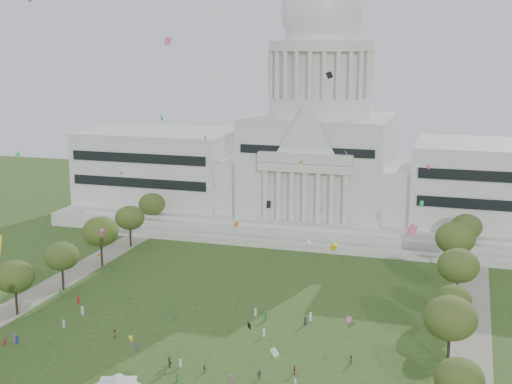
# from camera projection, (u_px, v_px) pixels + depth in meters

# --- Properties ---
(ground) EXTENTS (400.00, 400.00, 0.00)m
(ground) POSITION_uv_depth(u_px,v_px,m) (180.00, 379.00, 123.44)
(ground) COLOR #304A1C
(ground) RESTS_ON ground
(capitol) EXTENTS (160.00, 64.50, 91.30)m
(capitol) POSITION_uv_depth(u_px,v_px,m) (319.00, 154.00, 225.06)
(capitol) COLOR beige
(capitol) RESTS_ON ground
(path_left) EXTENTS (8.00, 160.00, 0.04)m
(path_left) POSITION_uv_depth(u_px,v_px,m) (40.00, 293.00, 165.19)
(path_left) COLOR gray
(path_left) RESTS_ON ground
(path_right) EXTENTS (8.00, 160.00, 0.04)m
(path_right) POSITION_uv_depth(u_px,v_px,m) (470.00, 343.00, 137.82)
(path_right) COLOR gray
(path_right) RESTS_ON ground
(row_tree_r_1) EXTENTS (7.58, 7.58, 10.78)m
(row_tree_r_1) POSITION_uv_depth(u_px,v_px,m) (459.00, 379.00, 107.03)
(row_tree_r_1) COLOR black
(row_tree_r_1) RESTS_ON ground
(row_tree_l_2) EXTENTS (8.42, 8.42, 11.97)m
(row_tree_l_2) POSITION_uv_depth(u_px,v_px,m) (15.00, 277.00, 150.70)
(row_tree_l_2) COLOR black
(row_tree_l_2) RESTS_ON ground
(row_tree_r_2) EXTENTS (9.55, 9.55, 13.58)m
(row_tree_r_2) POSITION_uv_depth(u_px,v_px,m) (450.00, 318.00, 125.15)
(row_tree_r_2) COLOR black
(row_tree_r_2) RESTS_ON ground
(row_tree_l_3) EXTENTS (8.12, 8.12, 11.55)m
(row_tree_l_3) POSITION_uv_depth(u_px,v_px,m) (62.00, 256.00, 166.03)
(row_tree_l_3) COLOR black
(row_tree_l_3) RESTS_ON ground
(row_tree_r_3) EXTENTS (7.01, 7.01, 9.98)m
(row_tree_r_3) POSITION_uv_depth(u_px,v_px,m) (454.00, 299.00, 141.57)
(row_tree_r_3) COLOR black
(row_tree_r_3) RESTS_ON ground
(row_tree_l_4) EXTENTS (9.29, 9.29, 13.21)m
(row_tree_l_4) POSITION_uv_depth(u_px,v_px,m) (101.00, 231.00, 183.09)
(row_tree_l_4) COLOR black
(row_tree_l_4) RESTS_ON ground
(row_tree_r_4) EXTENTS (9.19, 9.19, 13.06)m
(row_tree_r_4) POSITION_uv_depth(u_px,v_px,m) (458.00, 266.00, 155.56)
(row_tree_r_4) COLOR black
(row_tree_r_4) RESTS_ON ground
(row_tree_l_5) EXTENTS (8.33, 8.33, 11.85)m
(row_tree_l_5) POSITION_uv_depth(u_px,v_px,m) (130.00, 218.00, 201.01)
(row_tree_l_5) COLOR black
(row_tree_l_5) RESTS_ON ground
(row_tree_r_5) EXTENTS (9.82, 9.82, 13.96)m
(row_tree_r_5) POSITION_uv_depth(u_px,v_px,m) (455.00, 238.00, 174.64)
(row_tree_r_5) COLOR black
(row_tree_r_5) RESTS_ON ground
(row_tree_l_6) EXTENTS (8.19, 8.19, 11.64)m
(row_tree_l_6) POSITION_uv_depth(u_px,v_px,m) (152.00, 204.00, 218.47)
(row_tree_l_6) COLOR black
(row_tree_l_6) RESTS_ON ground
(row_tree_r_6) EXTENTS (8.42, 8.42, 11.97)m
(row_tree_r_6) POSITION_uv_depth(u_px,v_px,m) (466.00, 227.00, 191.01)
(row_tree_r_6) COLOR black
(row_tree_r_6) RESTS_ON ground
(event_tent) EXTENTS (10.77, 10.77, 4.71)m
(event_tent) POSITION_uv_depth(u_px,v_px,m) (117.00, 379.00, 115.52)
(event_tent) COLOR #4C4C4C
(event_tent) RESTS_ON ground
(person_2) EXTENTS (0.94, 0.93, 1.68)m
(person_2) POSITION_uv_depth(u_px,v_px,m) (351.00, 360.00, 128.93)
(person_2) COLOR #33723F
(person_2) RESTS_ON ground
(person_3) EXTENTS (0.68, 1.20, 1.80)m
(person_3) POSITION_uv_depth(u_px,v_px,m) (230.00, 379.00, 121.34)
(person_3) COLOR #994C8C
(person_3) RESTS_ON ground
(person_4) EXTENTS (0.75, 1.01, 1.53)m
(person_4) POSITION_uv_depth(u_px,v_px,m) (204.00, 368.00, 125.69)
(person_4) COLOR #33723F
(person_4) RESTS_ON ground
(person_5) EXTENTS (1.62, 2.00, 2.03)m
(person_5) POSITION_uv_depth(u_px,v_px,m) (170.00, 362.00, 127.67)
(person_5) COLOR #33723F
(person_5) RESTS_ON ground
(person_8) EXTENTS (0.96, 0.90, 1.69)m
(person_8) POSITION_uv_depth(u_px,v_px,m) (115.00, 333.00, 140.62)
(person_8) COLOR olive
(person_8) RESTS_ON ground
(person_9) EXTENTS (1.07, 0.98, 1.50)m
(person_9) POSITION_uv_depth(u_px,v_px,m) (259.00, 375.00, 123.36)
(person_9) COLOR #26262B
(person_9) RESTS_ON ground
(person_10) EXTENTS (0.85, 1.11, 1.69)m
(person_10) POSITION_uv_depth(u_px,v_px,m) (294.00, 370.00, 124.99)
(person_10) COLOR #B21E1E
(person_10) RESTS_ON ground
(distant_crowd) EXTENTS (62.47, 33.82, 1.89)m
(distant_crowd) POSITION_uv_depth(u_px,v_px,m) (159.00, 327.00, 143.50)
(distant_crowd) COLOR navy
(distant_crowd) RESTS_ON ground
(kite_swarm) EXTENTS (83.78, 110.59, 65.46)m
(kite_swarm) POSITION_uv_depth(u_px,v_px,m) (193.00, 232.00, 119.55)
(kite_swarm) COLOR #E54C8C
(kite_swarm) RESTS_ON ground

